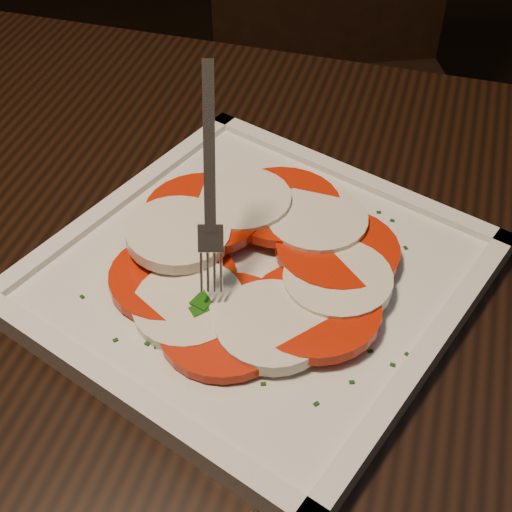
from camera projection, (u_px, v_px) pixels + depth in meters
table at (275, 416)px, 0.58m from camera, size 1.22×0.82×0.75m
chair at (339, 57)px, 1.22m from camera, size 0.55×0.55×0.93m
plate at (256, 277)px, 0.54m from camera, size 0.38×0.38×0.01m
caprese_salad at (256, 260)px, 0.53m from camera, size 0.24×0.22×0.03m
fork at (211, 171)px, 0.47m from camera, size 0.05×0.08×0.14m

